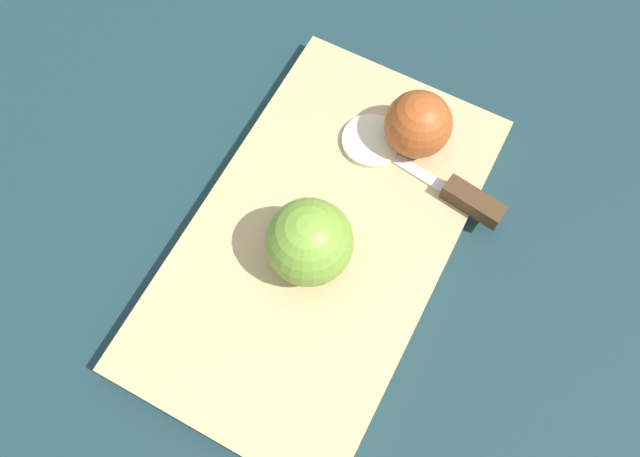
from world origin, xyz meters
The scene contains 6 objects.
ground_plane centered at (0.00, 0.00, 0.00)m, with size 4.00×4.00×0.00m, color #193338.
cutting_board centered at (0.00, 0.00, 0.01)m, with size 0.43×0.26×0.02m.
apple_half_left centered at (-0.02, 0.00, 0.06)m, with size 0.08×0.08×0.08m.
apple_half_right centered at (0.14, -0.04, 0.06)m, with size 0.07×0.07×0.07m.
knife centered at (0.09, -0.12, 0.03)m, with size 0.04×0.14×0.02m.
apple_slice centered at (0.12, -0.01, 0.03)m, with size 0.06×0.06×0.01m.
Camera 1 is at (-0.20, -0.09, 0.59)m, focal length 35.00 mm.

